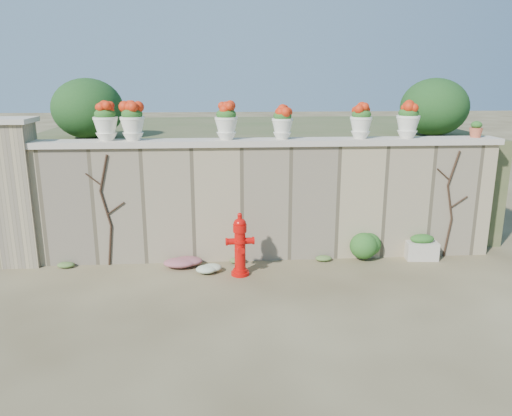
{
  "coord_description": "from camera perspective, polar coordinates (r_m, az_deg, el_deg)",
  "views": [
    {
      "loc": [
        -0.77,
        -6.59,
        3.12
      ],
      "look_at": [
        -0.19,
        1.4,
        1.01
      ],
      "focal_mm": 35.0,
      "sensor_mm": 36.0,
      "label": 1
    }
  ],
  "objects": [
    {
      "name": "wall_cap",
      "position": [
        8.49,
        1.1,
        7.53
      ],
      "size": [
        8.1,
        0.52,
        0.1
      ],
      "primitive_type": "cube",
      "color": "beige",
      "rests_on": "stone_wall"
    },
    {
      "name": "terracotta_pot",
      "position": [
        9.53,
        23.84,
        8.14
      ],
      "size": [
        0.23,
        0.23,
        0.27
      ],
      "color": "#C2593B",
      "rests_on": "wall_cap"
    },
    {
      "name": "gate_pillar",
      "position": [
        9.23,
        -25.53,
        1.67
      ],
      "size": [
        0.72,
        0.72,
        2.48
      ],
      "color": "#998866",
      "rests_on": "ground"
    },
    {
      "name": "green_shrub",
      "position": [
        8.99,
        12.84,
        -3.87
      ],
      "size": [
        0.64,
        0.57,
        0.61
      ],
      "primitive_type": "ellipsoid",
      "color": "#1E5119",
      "rests_on": "ground"
    },
    {
      "name": "urn_pot_2",
      "position": [
        8.42,
        -3.42,
        9.83
      ],
      "size": [
        0.38,
        0.38,
        0.6
      ],
      "color": "white",
      "rests_on": "wall_cap"
    },
    {
      "name": "back_shrub_right",
      "position": [
        10.47,
        19.7,
        10.81
      ],
      "size": [
        1.3,
        1.3,
        1.1
      ],
      "primitive_type": "ellipsoid",
      "color": "#143814",
      "rests_on": "raised_fill"
    },
    {
      "name": "magenta_clump",
      "position": [
        8.54,
        -8.18,
        -6.03
      ],
      "size": [
        0.81,
        0.54,
        0.22
      ],
      "primitive_type": "ellipsoid",
      "color": "#D02974",
      "rests_on": "ground"
    },
    {
      "name": "raised_fill",
      "position": [
        11.8,
        -0.34,
        4.42
      ],
      "size": [
        9.0,
        6.0,
        2.0
      ],
      "primitive_type": "cube",
      "color": "#384C23",
      "rests_on": "ground"
    },
    {
      "name": "urn_pot_4",
      "position": [
        8.75,
        11.92,
        9.68
      ],
      "size": [
        0.37,
        0.37,
        0.59
      ],
      "color": "white",
      "rests_on": "wall_cap"
    },
    {
      "name": "vine_right",
      "position": [
        9.34,
        21.33,
        0.56
      ],
      "size": [
        0.6,
        0.04,
        1.91
      ],
      "color": "black",
      "rests_on": "ground"
    },
    {
      "name": "urn_pot_5",
      "position": [
        9.01,
        16.98,
        9.59
      ],
      "size": [
        0.39,
        0.39,
        0.62
      ],
      "color": "white",
      "rests_on": "wall_cap"
    },
    {
      "name": "ground",
      "position": [
        7.33,
        2.32,
        -10.44
      ],
      "size": [
        80.0,
        80.0,
        0.0
      ],
      "primitive_type": "plane",
      "color": "#4D4026",
      "rests_on": "ground"
    },
    {
      "name": "urn_pot_1",
      "position": [
        8.54,
        -13.95,
        9.57
      ],
      "size": [
        0.4,
        0.4,
        0.62
      ],
      "color": "white",
      "rests_on": "wall_cap"
    },
    {
      "name": "vine_left",
      "position": [
        8.65,
        -16.72,
        -0.11
      ],
      "size": [
        0.6,
        0.04,
        1.91
      ],
      "color": "black",
      "rests_on": "ground"
    },
    {
      "name": "stone_wall",
      "position": [
        8.68,
        1.07,
        0.64
      ],
      "size": [
        8.0,
        0.4,
        2.0
      ],
      "primitive_type": "cube",
      "color": "#998866",
      "rests_on": "ground"
    },
    {
      "name": "white_flowers",
      "position": [
        8.27,
        -5.56,
        -6.81
      ],
      "size": [
        0.49,
        0.39,
        0.18
      ],
      "primitive_type": "ellipsoid",
      "color": "white",
      "rests_on": "ground"
    },
    {
      "name": "back_shrub_left",
      "position": [
        9.91,
        -18.68,
        10.72
      ],
      "size": [
        1.3,
        1.3,
        1.1
      ],
      "primitive_type": "ellipsoid",
      "color": "#143814",
      "rests_on": "raised_fill"
    },
    {
      "name": "planter_box",
      "position": [
        9.27,
        18.39,
        -4.31
      ],
      "size": [
        0.57,
        0.37,
        0.45
      ],
      "rotation": [
        0.0,
        0.0,
        -0.1
      ],
      "color": "beige",
      "rests_on": "ground"
    },
    {
      "name": "urn_pot_0",
      "position": [
        8.62,
        -16.82,
        9.42
      ],
      "size": [
        0.4,
        0.4,
        0.62
      ],
      "color": "white",
      "rests_on": "wall_cap"
    },
    {
      "name": "urn_pot_3",
      "position": [
        8.48,
        3.03,
        9.72
      ],
      "size": [
        0.36,
        0.36,
        0.56
      ],
      "color": "white",
      "rests_on": "wall_cap"
    },
    {
      "name": "fire_hydrant",
      "position": [
        8.0,
        -1.84,
        -4.18
      ],
      "size": [
        0.45,
        0.32,
        1.04
      ],
      "rotation": [
        0.0,
        0.0,
        0.07
      ],
      "color": "red",
      "rests_on": "ground"
    }
  ]
}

